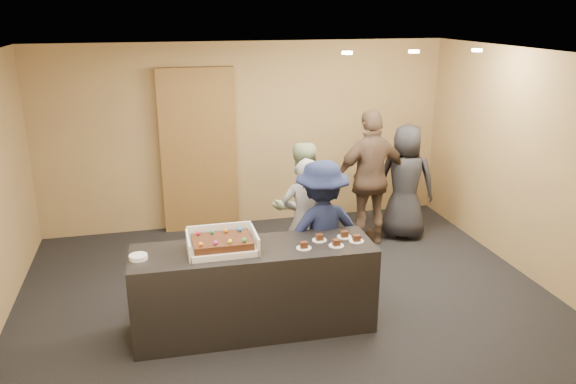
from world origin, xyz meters
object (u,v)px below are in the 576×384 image
at_px(person_server_grey, 305,221).
at_px(serving_counter, 254,289).
at_px(person_brown_extra, 371,179).
at_px(person_dark_suit, 405,182).
at_px(cake_box, 222,246).
at_px(storage_cabinet, 198,151).
at_px(person_navy_man, 321,232).
at_px(plate_stack, 138,257).
at_px(person_sage_man, 301,205).
at_px(sheet_cake, 222,242).

bearing_deg(person_server_grey, serving_counter, 62.89).
distance_m(person_brown_extra, person_dark_suit, 0.58).
bearing_deg(cake_box, storage_cabinet, 89.13).
bearing_deg(person_navy_man, storage_cabinet, -71.75).
height_order(cake_box, plate_stack, cake_box).
bearing_deg(person_sage_man, person_brown_extra, -172.18).
bearing_deg(serving_counter, person_dark_suit, 38.73).
bearing_deg(cake_box, person_brown_extra, 38.25).
distance_m(storage_cabinet, plate_stack, 3.05).
relative_size(cake_box, sheet_cake, 1.17).
bearing_deg(person_dark_suit, storage_cabinet, 3.46).
distance_m(plate_stack, person_brown_extra, 3.54).
bearing_deg(person_server_grey, storage_cabinet, -49.00).
bearing_deg(person_sage_man, person_dark_suit, -176.05).
bearing_deg(person_navy_man, person_server_grey, -89.96).
relative_size(person_server_grey, person_sage_man, 0.95).
bearing_deg(storage_cabinet, sheet_cake, -90.87).
bearing_deg(serving_counter, person_sage_man, 59.69).
xyz_separation_m(serving_counter, person_sage_man, (0.85, 1.36, 0.35)).
height_order(serving_counter, person_server_grey, person_server_grey).
distance_m(serving_counter, storage_cabinet, 3.02).
relative_size(serving_counter, person_brown_extra, 1.28).
bearing_deg(sheet_cake, person_navy_man, 21.49).
relative_size(person_sage_man, person_brown_extra, 0.85).
relative_size(serving_counter, plate_stack, 14.03).
relative_size(storage_cabinet, person_sage_man, 1.48).
bearing_deg(person_sage_man, person_navy_man, 75.38).
xyz_separation_m(sheet_cake, person_dark_suit, (2.81, 1.90, -0.18)).
height_order(sheet_cake, person_navy_man, person_navy_man).
xyz_separation_m(serving_counter, person_dark_suit, (2.51, 1.90, 0.37)).
relative_size(plate_stack, person_dark_suit, 0.10).
distance_m(cake_box, person_sage_man, 1.77).
bearing_deg(person_brown_extra, person_dark_suit, -175.64).
distance_m(storage_cabinet, sheet_cake, 2.93).
height_order(storage_cabinet, person_brown_extra, storage_cabinet).
relative_size(person_sage_man, person_dark_suit, 0.98).
xyz_separation_m(person_brown_extra, person_dark_suit, (0.56, 0.10, -0.12)).
distance_m(person_server_grey, person_dark_suit, 1.97).
relative_size(person_sage_man, person_navy_man, 0.99).
bearing_deg(person_brown_extra, sheet_cake, 33.14).
bearing_deg(person_navy_man, sheet_cake, 15.78).
height_order(sheet_cake, person_sage_man, person_sage_man).
height_order(person_brown_extra, person_dark_suit, person_brown_extra).
bearing_deg(person_server_grey, person_dark_suit, -137.38).
distance_m(serving_counter, person_sage_man, 1.64).
xyz_separation_m(storage_cabinet, sheet_cake, (-0.04, -2.92, -0.19)).
height_order(cake_box, person_server_grey, person_server_grey).
xyz_separation_m(cake_box, plate_stack, (-0.79, -0.02, -0.02)).
xyz_separation_m(storage_cabinet, person_dark_suit, (2.77, -1.02, -0.37)).
distance_m(sheet_cake, person_navy_man, 1.24).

